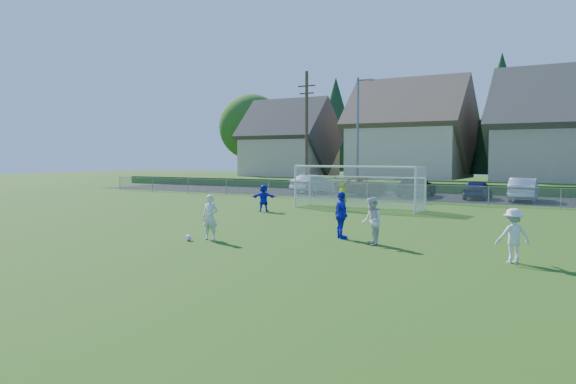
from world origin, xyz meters
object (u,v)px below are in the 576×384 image
at_px(goalkeeper, 343,197).
at_px(car_e, 478,190).
at_px(player_white_a, 210,217).
at_px(player_white_c, 513,236).
at_px(player_white_b, 372,221).
at_px(car_f, 524,190).
at_px(player_blue_a, 341,215).
at_px(player_blue_b, 264,198).
at_px(soccer_ball, 189,238).
at_px(soccer_goal, 359,181).
at_px(car_b, 313,184).
at_px(car_c, 363,186).
at_px(car_d, 416,187).

height_order(goalkeeper, car_e, goalkeeper).
bearing_deg(player_white_a, player_white_c, -4.30).
distance_m(player_white_b, car_f, 22.95).
bearing_deg(goalkeeper, player_white_a, 101.72).
bearing_deg(player_blue_a, player_blue_b, 2.11).
xyz_separation_m(soccer_ball, player_blue_a, (4.45, 3.25, 0.75)).
xyz_separation_m(soccer_ball, soccer_goal, (0.26, 14.55, 1.52)).
bearing_deg(soccer_goal, car_f, 55.86).
height_order(soccer_ball, player_white_b, player_white_b).
relative_size(player_white_c, car_b, 0.34).
height_order(player_white_b, soccer_goal, soccer_goal).
bearing_deg(player_white_b, goalkeeper, 178.09).
distance_m(goalkeeper, car_f, 14.49).
distance_m(player_blue_a, goalkeeper, 10.78).
relative_size(player_white_c, car_e, 0.39).
bearing_deg(player_blue_a, soccer_ball, 79.78).
height_order(soccer_ball, car_b, car_b).
relative_size(player_white_c, player_blue_a, 0.90).
bearing_deg(soccer_ball, car_f, 73.35).
bearing_deg(soccer_ball, car_e, 79.81).
height_order(soccer_ball, car_e, car_e).
bearing_deg(player_blue_b, soccer_ball, 81.95).
xyz_separation_m(car_c, car_f, (11.63, 0.05, 0.09)).
bearing_deg(car_e, car_b, -5.26).
bearing_deg(soccer_goal, goalkeeper, -102.75).
height_order(player_blue_b, soccer_goal, soccer_goal).
bearing_deg(car_b, goalkeeper, 130.45).
distance_m(player_blue_b, car_c, 14.90).
distance_m(player_white_a, car_e, 25.19).
height_order(player_white_b, car_e, player_white_b).
bearing_deg(car_c, soccer_goal, 116.56).
distance_m(car_c, car_e, 8.63).
relative_size(player_blue_a, soccer_goal, 0.23).
xyz_separation_m(player_blue_a, goalkeeper, (-4.53, 9.78, -0.09)).
distance_m(soccer_ball, car_e, 25.84).
bearing_deg(player_white_c, player_white_a, -29.42).
xyz_separation_m(soccer_ball, player_blue_b, (-3.60, 10.39, 0.63)).
relative_size(player_white_a, player_blue_b, 1.11).
bearing_deg(soccer_goal, player_white_a, -88.89).
xyz_separation_m(player_white_a, goalkeeper, (-0.61, 12.47, -0.05)).
distance_m(soccer_ball, car_f, 26.45).
distance_m(player_blue_a, car_f, 22.30).
bearing_deg(player_white_b, car_f, 144.33).
distance_m(player_white_b, player_blue_b, 12.45).
bearing_deg(player_white_c, car_c, -92.98).
xyz_separation_m(player_white_b, player_white_c, (4.65, -0.96, -0.04)).
relative_size(car_b, car_f, 0.95).
xyz_separation_m(soccer_ball, goalkeeper, (-0.08, 13.03, 0.66)).
relative_size(player_white_b, soccer_goal, 0.22).
bearing_deg(player_blue_a, car_d, -35.16).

